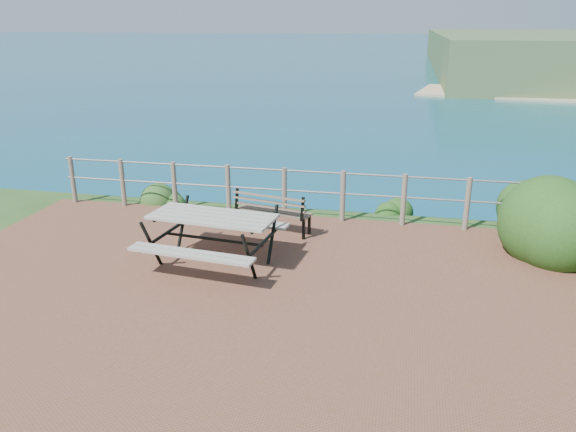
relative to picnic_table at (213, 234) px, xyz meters
name	(u,v)px	position (x,y,z in m)	size (l,w,h in m)	color
ground	(235,293)	(0.61, -0.87, -0.53)	(10.00, 7.00, 0.12)	brown
ocean	(406,33)	(0.61, 199.13, -0.53)	(1200.00, 1200.00, 0.00)	#12676F
safety_railing	(284,190)	(0.61, 2.48, 0.05)	(9.40, 0.10, 1.00)	#6B5B4C
picnic_table	(213,234)	(0.00, 0.00, 0.00)	(2.03, 1.69, 0.82)	gray
park_bench	(274,205)	(0.59, 1.63, 0.00)	(1.46, 0.65, 0.80)	brown
shrub_right_edge	(527,230)	(5.21, 2.75, -0.53)	(1.03, 1.03, 1.47)	#1A4214
shrub_lip_west	(170,201)	(-2.06, 2.99, -0.53)	(0.86, 0.86, 0.64)	#2E5520
shrub_lip_east	(396,210)	(2.76, 3.39, -0.53)	(0.72, 0.72, 0.44)	#1A4214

